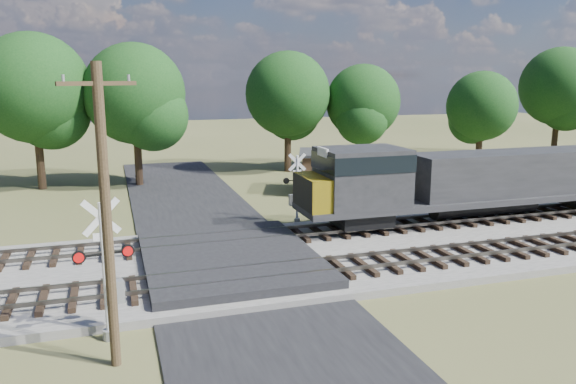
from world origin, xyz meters
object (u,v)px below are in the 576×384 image
object	(u,v)px
utility_pole	(106,212)
equipment_shed	(330,172)
crossing_signal_far	(296,195)
crossing_signal_near	(109,282)

from	to	relation	value
utility_pole	equipment_shed	xyz separation A→B (m)	(14.41, 20.06, -2.93)
utility_pole	equipment_shed	world-z (taller)	utility_pole
crossing_signal_far	utility_pole	size ratio (longest dim) A/B	0.47
equipment_shed	crossing_signal_near	bearing A→B (deg)	-108.68
crossing_signal_far	utility_pole	distance (m)	16.37
crossing_signal_near	equipment_shed	size ratio (longest dim) A/B	0.83
crossing_signal_far	equipment_shed	distance (m)	8.57
crossing_signal_near	utility_pole	size ratio (longest dim) A/B	0.54
crossing_signal_near	crossing_signal_far	xyz separation A→B (m)	(9.66, 11.32, -0.24)
crossing_signal_far	equipment_shed	bearing A→B (deg)	-121.18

